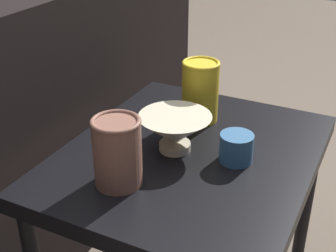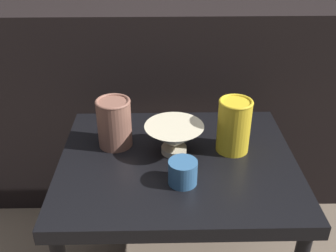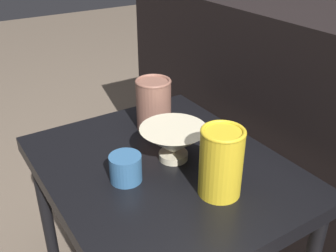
% 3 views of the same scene
% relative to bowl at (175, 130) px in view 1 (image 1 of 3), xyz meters
% --- Properties ---
extents(table, '(0.66, 0.55, 0.50)m').
position_rel_bowl_xyz_m(table, '(0.01, -0.03, -0.10)').
color(table, black).
rests_on(table, ground_plane).
extents(bowl, '(0.17, 0.17, 0.09)m').
position_rel_bowl_xyz_m(bowl, '(0.00, 0.00, 0.00)').
color(bowl, beige).
rests_on(bowl, table).
extents(vase_textured_left, '(0.10, 0.10, 0.15)m').
position_rel_bowl_xyz_m(vase_textured_left, '(-0.17, 0.05, 0.02)').
color(vase_textured_left, brown).
rests_on(vase_textured_left, table).
extents(vase_colorful_right, '(0.10, 0.10, 0.16)m').
position_rel_bowl_xyz_m(vase_colorful_right, '(0.17, 0.01, 0.03)').
color(vase_colorful_right, gold).
rests_on(vase_colorful_right, table).
extents(cup, '(0.07, 0.07, 0.06)m').
position_rel_bowl_xyz_m(cup, '(0.02, -0.14, -0.02)').
color(cup, '#33608E').
rests_on(cup, table).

